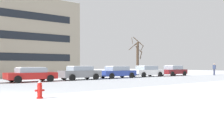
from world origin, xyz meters
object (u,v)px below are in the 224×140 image
Objects in this scene: parked_car_red at (31,74)px; parked_car_blue at (117,72)px; fire_hydrant at (40,90)px; parked_car_gray at (80,73)px; parked_car_white at (147,71)px; pedestrian_crossing at (214,68)px; parked_car_maroon at (173,70)px.

parked_car_blue reaches higher than parked_car_red.
fire_hydrant is 14.08m from parked_car_gray.
parked_car_white is at bearing 0.66° from parked_car_red.
parked_car_white is at bearing 165.38° from pedestrian_crossing.
parked_car_maroon is at bearing -0.89° from parked_car_blue.
parked_car_gray is (8.75, 11.02, 0.34)m from fire_hydrant.
pedestrian_crossing is at bearing -23.28° from parked_car_maroon.
parked_car_maroon reaches higher than parked_car_white.
pedestrian_crossing reaches higher than parked_car_maroon.
fire_hydrant is at bearing -108.18° from parked_car_red.
parked_car_gray is (5.10, -0.09, 0.04)m from parked_car_red.
parked_car_blue is 0.99× the size of parked_car_white.
parked_car_gray is at bearing -1.00° from parked_car_red.
parked_car_red is 20.40m from parked_car_maroon.
fire_hydrant is 0.19× the size of parked_car_gray.
fire_hydrant is 26.45m from parked_car_maroon.
parked_car_white is at bearing 1.38° from parked_car_blue.
parked_car_red is at bearing 71.82° from fire_hydrant.
parked_car_red is 15.30m from parked_car_white.
pedestrian_crossing is at bearing -14.62° from parked_car_white.
parked_car_red is 1.05× the size of parked_car_gray.
pedestrian_crossing is at bearing -5.95° from parked_car_red.
parked_car_maroon is at bearing 24.60° from fire_hydrant.
parked_car_white is at bearing 1.49° from parked_car_gray.
parked_car_red is at bearing -179.70° from parked_car_blue.
parked_car_red is 0.99× the size of parked_car_blue.
pedestrian_crossing reaches higher than parked_car_gray.
parked_car_red is at bearing 174.05° from pedestrian_crossing.
parked_car_gray is 1.04× the size of parked_car_maroon.
fire_hydrant is at bearing -155.40° from parked_car_maroon.
parked_car_red is 5.10m from parked_car_gray.
parked_car_blue is at bearing 179.11° from parked_car_maroon.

